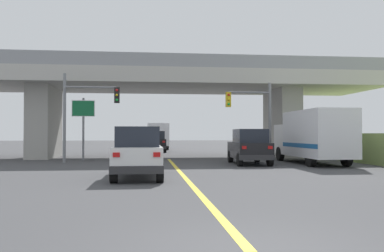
{
  "coord_description": "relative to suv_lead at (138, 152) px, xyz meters",
  "views": [
    {
      "loc": [
        -1.54,
        -6.03,
        1.75
      ],
      "look_at": [
        1.19,
        18.81,
        2.22
      ],
      "focal_mm": 38.94,
      "sensor_mm": 36.0,
      "label": 1
    }
  ],
  "objects": [
    {
      "name": "semi_truck_distant",
      "position": [
        1.62,
        30.95,
        0.54
      ],
      "size": [
        2.33,
        7.18,
        2.9
      ],
      "color": "navy",
      "rests_on": "ground"
    },
    {
      "name": "highway_sign",
      "position": [
        -3.79,
        11.14,
        1.97
      ],
      "size": [
        1.48,
        0.17,
        4.11
      ],
      "color": "slate",
      "rests_on": "ground"
    },
    {
      "name": "sedan_oncoming",
      "position": [
        1.24,
        23.63,
        -0.0
      ],
      "size": [
        1.88,
        4.83,
        2.02
      ],
      "color": "black",
      "rests_on": "ground"
    },
    {
      "name": "ground",
      "position": [
        1.87,
        14.55,
        -1.01
      ],
      "size": [
        160.0,
        160.0,
        0.0
      ],
      "primitive_type": "plane",
      "color": "#424244"
    },
    {
      "name": "box_truck",
      "position": [
        10.01,
        6.59,
        0.61
      ],
      "size": [
        2.33,
        7.41,
        3.07
      ],
      "color": "silver",
      "rests_on": "ground"
    },
    {
      "name": "suv_lead",
      "position": [
        0.0,
        0.0,
        0.0
      ],
      "size": [
        1.9,
        4.81,
        2.02
      ],
      "color": "silver",
      "rests_on": "ground"
    },
    {
      "name": "overpass_bridge",
      "position": [
        1.87,
        14.55,
        4.0
      ],
      "size": [
        31.51,
        8.19,
        7.08
      ],
      "color": "#B7B5AD",
      "rests_on": "ground"
    },
    {
      "name": "suv_crossing",
      "position": [
        6.22,
        6.67,
        -0.0
      ],
      "size": [
        2.07,
        4.38,
        2.02
      ],
      "rotation": [
        0.0,
        0.0,
        -0.04
      ],
      "color": "black",
      "rests_on": "ground"
    },
    {
      "name": "traffic_signal_farside",
      "position": [
        -3.46,
        9.13,
        2.39
      ],
      "size": [
        3.39,
        0.36,
        5.43
      ],
      "color": "slate",
      "rests_on": "ground"
    },
    {
      "name": "lane_divider_stripe",
      "position": [
        1.87,
        0.66,
        -1.01
      ],
      "size": [
        0.2,
        22.73,
        0.01
      ],
      "primitive_type": "cube",
      "color": "yellow",
      "rests_on": "ground"
    },
    {
      "name": "traffic_signal_nearside",
      "position": [
        7.31,
        9.64,
        2.22
      ],
      "size": [
        3.0,
        0.36,
        5.09
      ],
      "color": "slate",
      "rests_on": "ground"
    }
  ]
}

